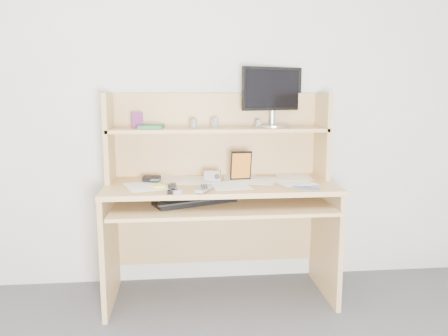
{
  "coord_description": "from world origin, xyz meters",
  "views": [
    {
      "loc": [
        -0.23,
        -1.15,
        1.29
      ],
      "look_at": [
        0.02,
        1.43,
        0.85
      ],
      "focal_mm": 35.0,
      "sensor_mm": 36.0,
      "label": 1
    }
  ],
  "objects": [
    {
      "name": "card_box",
      "position": [
        -0.51,
        1.64,
        1.13
      ],
      "size": [
        0.07,
        0.04,
        0.1
      ],
      "primitive_type": "cube",
      "rotation": [
        0.0,
        0.0,
        0.21
      ],
      "color": "maroon",
      "rests_on": "desk"
    },
    {
      "name": "paper_clutter",
      "position": [
        0.0,
        1.48,
        0.75
      ],
      "size": [
        1.32,
        0.54,
        0.01
      ],
      "primitive_type": "cube",
      "color": "white",
      "rests_on": "desk"
    },
    {
      "name": "back_wall",
      "position": [
        0.0,
        1.8,
        1.25
      ],
      "size": [
        3.6,
        0.04,
        2.5
      ],
      "primitive_type": "cube",
      "color": "beige",
      "rests_on": "floor"
    },
    {
      "name": "digital_camera",
      "position": [
        -0.04,
        1.53,
        0.79
      ],
      "size": [
        0.11,
        0.07,
        0.06
      ],
      "primitive_type": "cube",
      "rotation": [
        0.0,
        0.0,
        -0.27
      ],
      "color": "#BABABD",
      "rests_on": "paper_clutter"
    },
    {
      "name": "keyboard",
      "position": [
        -0.16,
        1.38,
        0.67
      ],
      "size": [
        0.51,
        0.34,
        0.03
      ],
      "rotation": [
        0.0,
        0.0,
        0.39
      ],
      "color": "black",
      "rests_on": "desk"
    },
    {
      "name": "flip_phone",
      "position": [
        -0.28,
        1.22,
        0.77
      ],
      "size": [
        0.08,
        0.1,
        0.02
      ],
      "primitive_type": "cube",
      "rotation": [
        0.0,
        0.0,
        0.47
      ],
      "color": "silver",
      "rests_on": "paper_clutter"
    },
    {
      "name": "blue_pen",
      "position": [
        0.48,
        1.25,
        0.76
      ],
      "size": [
        0.14,
        0.09,
        0.01
      ],
      "primitive_type": "cylinder",
      "rotation": [
        1.57,
        0.0,
        1.03
      ],
      "color": "#183EB4",
      "rests_on": "paper_clutter"
    },
    {
      "name": "stapler",
      "position": [
        -0.29,
        1.26,
        0.78
      ],
      "size": [
        0.05,
        0.14,
        0.04
      ],
      "primitive_type": "cube",
      "rotation": [
        0.0,
        0.0,
        -0.1
      ],
      "color": "black",
      "rests_on": "paper_clutter"
    },
    {
      "name": "game_case",
      "position": [
        0.14,
        1.53,
        0.85
      ],
      "size": [
        0.13,
        0.03,
        0.19
      ],
      "primitive_type": "cube",
      "rotation": [
        0.0,
        0.0,
        0.08
      ],
      "color": "black",
      "rests_on": "paper_clutter"
    },
    {
      "name": "tv_remote",
      "position": [
        -0.11,
        1.26,
        0.76
      ],
      "size": [
        0.12,
        0.18,
        0.02
      ],
      "primitive_type": "cube",
      "rotation": [
        0.0,
        0.0,
        -0.41
      ],
      "color": "gray",
      "rests_on": "paper_clutter"
    },
    {
      "name": "desk",
      "position": [
        0.0,
        1.56,
        0.69
      ],
      "size": [
        1.4,
        0.7,
        1.3
      ],
      "color": "tan",
      "rests_on": "floor"
    },
    {
      "name": "chip_stack_a",
      "position": [
        -0.16,
        1.62,
        1.11
      ],
      "size": [
        0.05,
        0.05,
        0.06
      ],
      "primitive_type": "cylinder",
      "rotation": [
        0.0,
        0.0,
        0.1
      ],
      "color": "black",
      "rests_on": "desk"
    },
    {
      "name": "sticky_note_pad",
      "position": [
        -0.38,
        1.41,
        0.76
      ],
      "size": [
        0.11,
        0.11,
        0.01
      ],
      "primitive_type": "cube",
      "rotation": [
        0.0,
        0.0,
        0.51
      ],
      "color": "#FBE842",
      "rests_on": "desk"
    },
    {
      "name": "shelf_book",
      "position": [
        -0.42,
        1.63,
        1.09
      ],
      "size": [
        0.16,
        0.21,
        0.02
      ],
      "primitive_type": "cube",
      "rotation": [
        0.0,
        0.0,
        -0.05
      ],
      "color": "#2E744D",
      "rests_on": "desk"
    },
    {
      "name": "chip_stack_b",
      "position": [
        -0.03,
        1.68,
        1.11
      ],
      "size": [
        0.04,
        0.04,
        0.06
      ],
      "primitive_type": "cylinder",
      "rotation": [
        0.0,
        0.0,
        -0.2
      ],
      "color": "white",
      "rests_on": "desk"
    },
    {
      "name": "monitor",
      "position": [
        0.36,
        1.69,
        1.29
      ],
      "size": [
        0.43,
        0.24,
        0.39
      ],
      "rotation": [
        0.0,
        0.0,
        0.38
      ],
      "color": "#9F9FA3",
      "rests_on": "desk"
    },
    {
      "name": "chip_stack_d",
      "position": [
        -0.01,
        1.67,
        1.11
      ],
      "size": [
        0.04,
        0.04,
        0.06
      ],
      "primitive_type": "cylinder",
      "rotation": [
        0.0,
        0.0,
        0.24
      ],
      "color": "white",
      "rests_on": "desk"
    },
    {
      "name": "wallet",
      "position": [
        -0.43,
        1.58,
        0.77
      ],
      "size": [
        0.12,
        0.1,
        0.03
      ],
      "primitive_type": "cube",
      "rotation": [
        0.0,
        0.0,
        -0.15
      ],
      "color": "black",
      "rests_on": "paper_clutter"
    },
    {
      "name": "chip_stack_c",
      "position": [
        0.26,
        1.65,
        1.1
      ],
      "size": [
        0.04,
        0.04,
        0.05
      ],
      "primitive_type": "cylinder",
      "rotation": [
        0.0,
        0.0,
        0.1
      ],
      "color": "black",
      "rests_on": "desk"
    }
  ]
}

